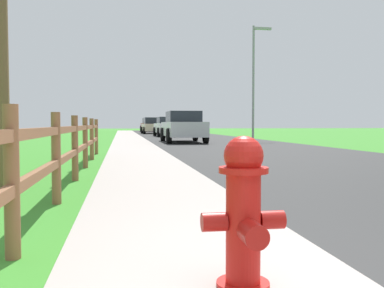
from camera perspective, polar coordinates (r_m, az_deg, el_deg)
ground_plane at (r=26.68m, az=-6.02°, el=0.59°), size 120.00×120.00×0.00m
road_asphalt at (r=29.07m, az=0.65°, el=0.78°), size 7.00×66.00×0.01m
curb_concrete at (r=28.67m, az=-12.25°, el=0.69°), size 6.00×66.00×0.01m
grass_verge at (r=28.78m, az=-15.23°, el=0.67°), size 5.00×66.00×0.00m
fire_hydrant at (r=2.62m, az=6.84°, el=-8.69°), size 0.50×0.44×0.91m
rail_fence at (r=7.59m, az=-15.17°, el=0.10°), size 0.11×13.02×1.12m
parked_suv_silver at (r=22.72m, az=-1.19°, el=2.30°), size 2.06×4.91×1.62m
parked_car_white at (r=33.24m, az=-3.05°, el=2.32°), size 2.22×4.39×1.49m
parked_car_beige at (r=42.82m, az=-5.26°, el=2.41°), size 2.07×4.96×1.57m
parked_car_red at (r=52.04m, az=-5.62°, el=2.52°), size 2.11×4.35×1.63m
street_lamp at (r=26.99m, az=8.29°, el=9.24°), size 1.17×0.20×6.91m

